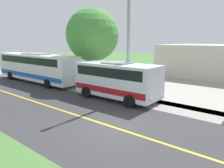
{
  "coord_description": "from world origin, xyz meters",
  "views": [
    {
      "loc": [
        8.23,
        6.8,
        4.51
      ],
      "look_at": [
        -3.5,
        -2.77,
        1.4
      ],
      "focal_mm": 34.16,
      "sensor_mm": 36.0,
      "label": 1
    }
  ],
  "objects": [
    {
      "name": "road_surface",
      "position": [
        0.0,
        0.0,
        0.0
      ],
      "size": [
        8.0,
        100.0,
        0.01
      ],
      "primitive_type": "cube",
      "color": "#333335",
      "rests_on": "ground"
    },
    {
      "name": "transit_bus_rear",
      "position": [
        -4.49,
        -14.26,
        1.73
      ],
      "size": [
        2.63,
        12.11,
        3.14
      ],
      "color": "white",
      "rests_on": "ground"
    },
    {
      "name": "sidewalk",
      "position": [
        -5.2,
        0.0,
        0.0
      ],
      "size": [
        2.4,
        100.0,
        0.01
      ],
      "primitive_type": "cube",
      "color": "gray",
      "rests_on": "ground"
    },
    {
      "name": "tree_curbside",
      "position": [
        -7.4,
        -8.48,
        5.03
      ],
      "size": [
        5.28,
        5.28,
        7.68
      ],
      "color": "brown",
      "rests_on": "ground"
    },
    {
      "name": "shuttle_bus_front",
      "position": [
        -4.57,
        -3.14,
        1.59
      ],
      "size": [
        2.79,
        6.88,
        2.89
      ],
      "color": "silver",
      "rests_on": "ground"
    },
    {
      "name": "street_light_pole",
      "position": [
        -4.88,
        -2.43,
        4.55
      ],
      "size": [
        1.97,
        0.24,
        8.27
      ],
      "color": "#9E9EA3",
      "rests_on": "ground"
    },
    {
      "name": "road_centre_line",
      "position": [
        0.0,
        0.0,
        0.01
      ],
      "size": [
        0.16,
        100.0,
        0.0
      ],
      "primitive_type": "cube",
      "color": "gold",
      "rests_on": "ground"
    },
    {
      "name": "ground_plane",
      "position": [
        0.0,
        0.0,
        0.0
      ],
      "size": [
        120.0,
        120.0,
        0.0
      ],
      "primitive_type": "plane",
      "color": "#477238"
    }
  ]
}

